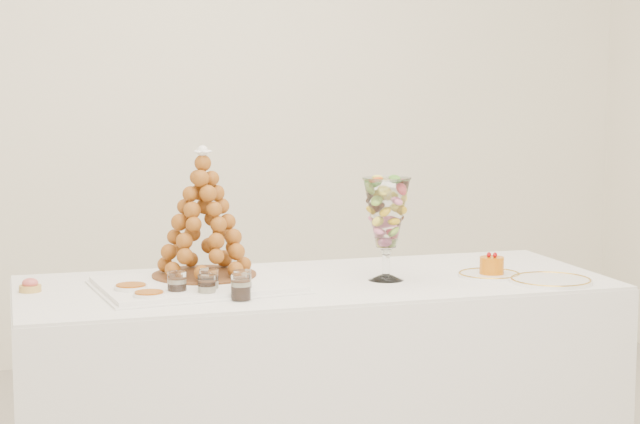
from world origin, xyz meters
name	(u,v)px	position (x,y,z in m)	size (l,w,h in m)	color
buffet_table	(316,389)	(0.07, 0.13, 0.36)	(1.89, 0.76, 0.72)	white
lace_tray	(197,285)	(-0.31, 0.12, 0.73)	(0.58, 0.44, 0.02)	white
macaron_vase	(386,214)	(0.29, 0.08, 0.93)	(0.15, 0.15, 0.33)	white
cake_plate	(489,275)	(0.64, 0.05, 0.72)	(0.21, 0.21, 0.01)	white
spare_plate	(551,281)	(0.78, -0.11, 0.72)	(0.26, 0.26, 0.01)	white
pink_tart	(30,286)	(-0.81, 0.21, 0.73)	(0.07, 0.07, 0.04)	tan
verrine_a	(177,284)	(-0.39, 0.00, 0.75)	(0.06, 0.06, 0.08)	white
verrine_b	(209,282)	(-0.30, 0.01, 0.76)	(0.06, 0.06, 0.08)	white
verrine_c	(243,282)	(-0.20, -0.01, 0.75)	(0.05, 0.05, 0.07)	white
verrine_d	(207,287)	(-0.31, -0.05, 0.75)	(0.05, 0.05, 0.07)	white
verrine_e	(241,287)	(-0.22, -0.10, 0.76)	(0.06, 0.06, 0.08)	white
ramekin_back	(131,291)	(-0.52, 0.06, 0.73)	(0.10, 0.10, 0.03)	white
ramekin_front	(149,298)	(-0.48, -0.06, 0.73)	(0.09, 0.09, 0.03)	white
croquembouche	(203,213)	(-0.27, 0.22, 0.94)	(0.33, 0.33, 0.41)	brown
mousse_cake	(492,265)	(0.65, 0.04, 0.75)	(0.08, 0.08, 0.07)	#CD6809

